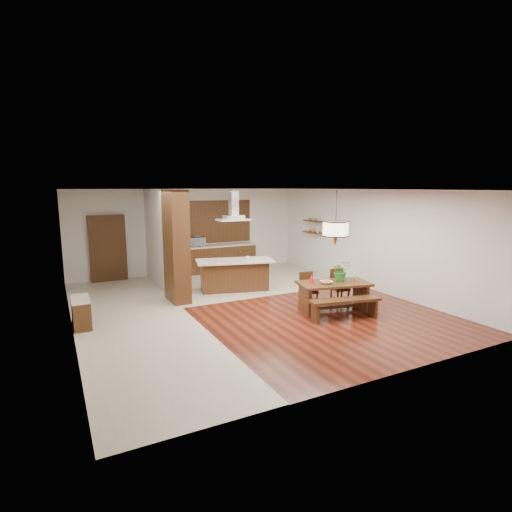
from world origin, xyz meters
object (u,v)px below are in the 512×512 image
pendant_lantern (336,218)px  kitchen_island (234,275)px  dining_bench (345,309)px  dining_table (334,290)px  foliage_plant (341,271)px  range_hood (234,205)px  hallway_console (81,313)px  dining_chair_right (340,287)px  microwave (196,242)px  dining_chair_left (309,290)px  fruit_bowl (326,282)px  island_cup (247,258)px

pendant_lantern → kitchen_island: 3.63m
dining_bench → pendant_lantern: (0.14, 0.60, 2.01)m
dining_table → foliage_plant: bearing=8.7°
kitchen_island → range_hood: range_hood is taller
hallway_console → dining_chair_right: (6.04, -1.16, 0.13)m
kitchen_island → microwave: bearing=108.5°
hallway_console → microwave: bearing=45.3°
kitchen_island → microwave: microwave is taller
dining_bench → microwave: 6.40m
dining_chair_left → dining_chair_right: 0.85m
dining_bench → microwave: size_ratio=2.87×
dining_chair_right → range_hood: size_ratio=0.99×
dining_chair_right → pendant_lantern: size_ratio=0.68×
dining_bench → pendant_lantern: pendant_lantern is taller
dining_table → foliage_plant: (0.23, 0.04, 0.44)m
dining_bench → hallway_console: bearing=158.0°
dining_bench → fruit_bowl: bearing=101.4°
foliage_plant → fruit_bowl: bearing=-171.9°
island_cup → fruit_bowl: bearing=-75.8°
fruit_bowl → kitchen_island: size_ratio=0.12×
pendant_lantern → foliage_plant: size_ratio=2.60×
dining_bench → kitchen_island: bearing=108.9°
dining_chair_left → range_hood: size_ratio=0.94×
dining_table → microwave: bearing=105.4°
dining_chair_right → microwave: 5.61m
dining_table → dining_chair_right: (0.53, 0.41, -0.08)m
dining_bench → foliage_plant: bearing=59.7°
foliage_plant → fruit_bowl: 0.53m
hallway_console → dining_bench: bearing=-22.0°
dining_chair_right → range_hood: range_hood is taller
dining_chair_left → hallway_console: bearing=176.4°
hallway_console → foliage_plant: foliage_plant is taller
kitchen_island → island_cup: bearing=-2.9°
dining_table → dining_chair_left: (-0.30, 0.60, -0.10)m
dining_bench → fruit_bowl: (-0.11, 0.56, 0.51)m
pendant_lantern → microwave: (-1.53, 5.58, -1.13)m
hallway_console → pendant_lantern: 6.04m
dining_chair_left → kitchen_island: (-1.03, 2.27, 0.04)m
pendant_lantern → dining_chair_right: bearing=37.7°
pendant_lantern → fruit_bowl: size_ratio=4.66×
dining_table → dining_bench: 0.68m
dining_bench → dining_chair_left: (-0.16, 1.20, 0.19)m
pendant_lantern → island_cup: (-0.96, 2.76, -1.30)m
fruit_bowl → island_cup: (-0.71, 2.80, 0.21)m
foliage_plant → microwave: microwave is taller
hallway_console → foliage_plant: 5.98m
microwave → island_cup: bearing=-69.9°
hallway_console → dining_bench: (5.37, -2.17, -0.08)m
hallway_console → island_cup: 4.75m
pendant_lantern → foliage_plant: bearing=8.7°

